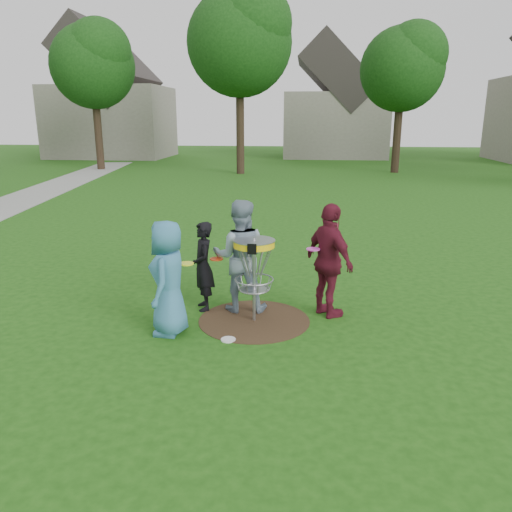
# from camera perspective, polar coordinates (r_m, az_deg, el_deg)

# --- Properties ---
(ground) EXTENTS (100.00, 100.00, 0.00)m
(ground) POSITION_cam_1_polar(r_m,az_deg,el_deg) (8.13, -0.21, -7.37)
(ground) COLOR #19470F
(ground) RESTS_ON ground
(dirt_patch) EXTENTS (1.80, 1.80, 0.01)m
(dirt_patch) POSITION_cam_1_polar(r_m,az_deg,el_deg) (8.13, -0.21, -7.34)
(dirt_patch) COLOR #47331E
(dirt_patch) RESTS_ON ground
(player_blue) EXTENTS (0.56, 0.86, 1.74)m
(player_blue) POSITION_cam_1_polar(r_m,az_deg,el_deg) (7.51, -9.99, -2.51)
(player_blue) COLOR teal
(player_blue) RESTS_ON ground
(player_black) EXTENTS (0.53, 0.64, 1.51)m
(player_black) POSITION_cam_1_polar(r_m,az_deg,el_deg) (8.42, -6.06, -1.18)
(player_black) COLOR black
(player_black) RESTS_ON ground
(player_grey) EXTENTS (0.97, 0.79, 1.89)m
(player_grey) POSITION_cam_1_polar(r_m,az_deg,el_deg) (8.29, -1.85, -0.00)
(player_grey) COLOR gray
(player_grey) RESTS_ON ground
(player_maroon) EXTENTS (1.00, 1.16, 1.87)m
(player_maroon) POSITION_cam_1_polar(r_m,az_deg,el_deg) (8.12, 8.39, -0.57)
(player_maroon) COLOR maroon
(player_maroon) RESTS_ON ground
(disc_on_grass) EXTENTS (0.22, 0.22, 0.02)m
(disc_on_grass) POSITION_cam_1_polar(r_m,az_deg,el_deg) (7.46, -3.19, -9.52)
(disc_on_grass) COLOR white
(disc_on_grass) RESTS_ON ground
(disc_golf_basket) EXTENTS (0.66, 0.67, 1.38)m
(disc_golf_basket) POSITION_cam_1_polar(r_m,az_deg,el_deg) (7.79, -0.22, -0.46)
(disc_golf_basket) COLOR #9EA0A5
(disc_golf_basket) RESTS_ON ground
(held_discs) EXTENTS (2.11, 1.00, 0.25)m
(held_discs) POSITION_cam_1_polar(r_m,az_deg,el_deg) (7.88, -1.68, 0.16)
(held_discs) COLOR yellow
(held_discs) RESTS_ON ground
(tree_row) EXTENTS (51.20, 17.42, 9.90)m
(tree_row) POSITION_cam_1_polar(r_m,az_deg,el_deg) (28.28, 5.34, 21.71)
(tree_row) COLOR #38281C
(tree_row) RESTS_ON ground
(house_row) EXTENTS (44.50, 10.65, 11.62)m
(house_row) POSITION_cam_1_polar(r_m,az_deg,el_deg) (40.72, 11.81, 16.66)
(house_row) COLOR gray
(house_row) RESTS_ON ground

